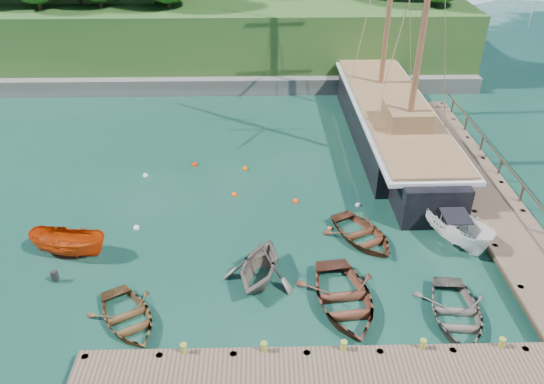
{
  "coord_description": "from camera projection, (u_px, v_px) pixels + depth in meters",
  "views": [
    {
      "loc": [
        -1.01,
        -18.84,
        16.3
      ],
      "look_at": [
        -0.5,
        3.98,
        2.0
      ],
      "focal_mm": 35.0,
      "sensor_mm": 36.0,
      "label": 1
    }
  ],
  "objects": [
    {
      "name": "mooring_buoy_2",
      "position": [
        296.0,
        202.0,
        29.84
      ],
      "size": [
        0.35,
        0.35,
        0.35
      ],
      "primitive_type": "sphere",
      "color": "#EE390F",
      "rests_on": "ground"
    },
    {
      "name": "bollard_3",
      "position": [
        420.0,
        359.0,
        20.41
      ],
      "size": [
        0.26,
        0.26,
        0.45
      ],
      "primitive_type": "cylinder",
      "color": "olive",
      "rests_on": "ground"
    },
    {
      "name": "dock_east",
      "position": [
        478.0,
        185.0,
        30.55
      ],
      "size": [
        3.2,
        24.0,
        1.1
      ],
      "color": "#48372B",
      "rests_on": "ground"
    },
    {
      "name": "headland",
      "position": [
        129.0,
        1.0,
        48.02
      ],
      "size": [
        51.0,
        19.31,
        12.9
      ],
      "color": "#474744",
      "rests_on": "ground"
    },
    {
      "name": "mooring_buoy_3",
      "position": [
        358.0,
        206.0,
        29.49
      ],
      "size": [
        0.32,
        0.32,
        0.32
      ],
      "primitive_type": "sphere",
      "color": "silver",
      "rests_on": "ground"
    },
    {
      "name": "mooring_buoy_7",
      "position": [
        330.0,
        229.0,
        27.62
      ],
      "size": [
        0.28,
        0.28,
        0.28
      ],
      "primitive_type": "sphere",
      "color": "#E04B20",
      "rests_on": "ground"
    },
    {
      "name": "rowboat_1",
      "position": [
        260.0,
        280.0,
        24.27
      ],
      "size": [
        4.3,
        4.66,
        2.03
      ],
      "primitive_type": "imported",
      "rotation": [
        0.0,
        0.0,
        -0.29
      ],
      "color": "#6C6157",
      "rests_on": "ground"
    },
    {
      "name": "bollard_2",
      "position": [
        342.0,
        361.0,
        20.35
      ],
      "size": [
        0.26,
        0.26,
        0.45
      ],
      "primitive_type": "cylinder",
      "color": "olive",
      "rests_on": "ground"
    },
    {
      "name": "mooring_buoy_1",
      "position": [
        234.0,
        195.0,
        30.41
      ],
      "size": [
        0.35,
        0.35,
        0.35
      ],
      "primitive_type": "sphere",
      "color": "#E55106",
      "rests_on": "ground"
    },
    {
      "name": "schooner",
      "position": [
        391.0,
        124.0,
        35.92
      ],
      "size": [
        5.26,
        27.48,
        20.15
      ],
      "rotation": [
        0.0,
        0.0,
        0.01
      ],
      "color": "black",
      "rests_on": "ground"
    },
    {
      "name": "bollard_4",
      "position": [
        497.0,
        358.0,
        20.46
      ],
      "size": [
        0.26,
        0.26,
        0.45
      ],
      "primitive_type": "cylinder",
      "color": "olive",
      "rests_on": "ground"
    },
    {
      "name": "mooring_buoy_0",
      "position": [
        137.0,
        228.0,
        27.67
      ],
      "size": [
        0.34,
        0.34,
        0.34
      ],
      "primitive_type": "sphere",
      "color": "silver",
      "rests_on": "ground"
    },
    {
      "name": "dock_near",
      "position": [
        348.0,
        384.0,
        18.93
      ],
      "size": [
        20.0,
        3.2,
        1.1
      ],
      "color": "#48372B",
      "rests_on": "ground"
    },
    {
      "name": "mooring_buoy_4",
      "position": [
        195.0,
        165.0,
        33.42
      ],
      "size": [
        0.37,
        0.37,
        0.37
      ],
      "primitive_type": "sphere",
      "color": "red",
      "rests_on": "ground"
    },
    {
      "name": "bollard_0",
      "position": [
        186.0,
        363.0,
        20.24
      ],
      "size": [
        0.26,
        0.26,
        0.45
      ],
      "primitive_type": "cylinder",
      "color": "olive",
      "rests_on": "ground"
    },
    {
      "name": "rowboat_3",
      "position": [
        455.0,
        320.0,
        22.17
      ],
      "size": [
        3.51,
        4.61,
        0.89
      ],
      "primitive_type": "imported",
      "rotation": [
        0.0,
        0.0,
        -0.1
      ],
      "color": "#5E554E",
      "rests_on": "ground"
    },
    {
      "name": "mooring_buoy_5",
      "position": [
        245.0,
        169.0,
        32.98
      ],
      "size": [
        0.37,
        0.37,
        0.37
      ],
      "primitive_type": "sphere",
      "color": "#D05400",
      "rests_on": "ground"
    },
    {
      "name": "cabin_boat_white",
      "position": [
        451.0,
        239.0,
        26.89
      ],
      "size": [
        3.61,
        5.27,
        1.91
      ],
      "primitive_type": "imported",
      "rotation": [
        0.0,
        0.0,
        0.39
      ],
      "color": "white",
      "rests_on": "ground"
    },
    {
      "name": "rowboat_2",
      "position": [
        343.0,
        306.0,
        22.85
      ],
      "size": [
        4.18,
        5.41,
        1.03
      ],
      "primitive_type": "imported",
      "rotation": [
        0.0,
        0.0,
        0.13
      ],
      "color": "#582E20",
      "rests_on": "ground"
    },
    {
      "name": "rowboat_4",
      "position": [
        362.0,
        240.0,
        26.83
      ],
      "size": [
        4.55,
        5.04,
        0.86
      ],
      "primitive_type": "imported",
      "rotation": [
        0.0,
        0.0,
        0.49
      ],
      "color": "#532C1B",
      "rests_on": "ground"
    },
    {
      "name": "bollard_1",
      "position": [
        264.0,
        362.0,
        20.29
      ],
      "size": [
        0.26,
        0.26,
        0.45
      ],
      "primitive_type": "cylinder",
      "color": "olive",
      "rests_on": "ground"
    },
    {
      "name": "rowboat_0",
      "position": [
        129.0,
        323.0,
        22.01
      ],
      "size": [
        4.4,
        4.79,
        0.81
      ],
      "primitive_type": "imported",
      "rotation": [
        0.0,
        0.0,
        0.54
      ],
      "color": "brown",
      "rests_on": "ground"
    },
    {
      "name": "ground",
      "position": [
        285.0,
        274.0,
        24.63
      ],
      "size": [
        160.0,
        160.0,
        0.0
      ],
      "primitive_type": "plane",
      "color": "#153527",
      "rests_on": "ground"
    },
    {
      "name": "motorboat_orange",
      "position": [
        72.0,
        254.0,
        25.86
      ],
      "size": [
        4.17,
        2.26,
        1.53
      ],
      "primitive_type": "imported",
      "rotation": [
        0.0,
        0.0,
        1.37
      ],
      "color": "#BE3707",
      "rests_on": "ground"
    },
    {
      "name": "mooring_buoy_6",
      "position": [
        145.0,
        176.0,
        32.26
      ],
      "size": [
        0.33,
        0.33,
        0.33
      ],
      "primitive_type": "sphere",
      "color": "white",
      "rests_on": "ground"
    }
  ]
}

